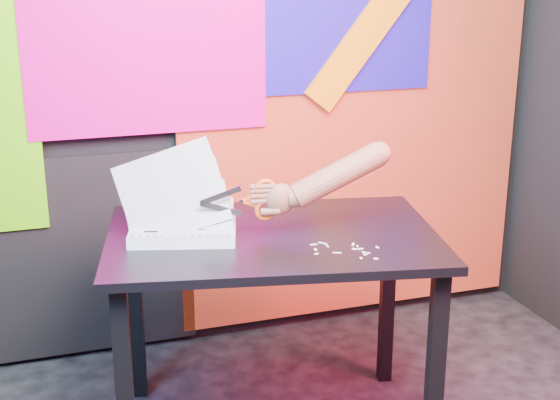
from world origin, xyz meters
name	(u,v)px	position (x,y,z in m)	size (l,w,h in m)	color
room	(358,84)	(0.00, 0.00, 1.35)	(3.01, 3.01, 2.71)	black
backdrop	(226,126)	(0.06, 1.46, 0.96)	(2.88, 0.05, 2.08)	red
work_table	(272,262)	(0.02, 0.70, 0.65)	(1.21, 0.92, 0.75)	black
printout_stack	(183,227)	(-0.27, 0.77, 0.78)	(0.41, 0.33, 0.33)	white
scissors	(260,200)	(-0.02, 0.70, 0.87)	(0.25, 0.04, 0.14)	#BBBBBC
hand_forearm	(328,179)	(0.20, 0.66, 0.93)	(0.46, 0.13, 0.23)	#905945
paper_clippings	(346,249)	(0.19, 0.48, 0.75)	(0.21, 0.20, 0.00)	white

